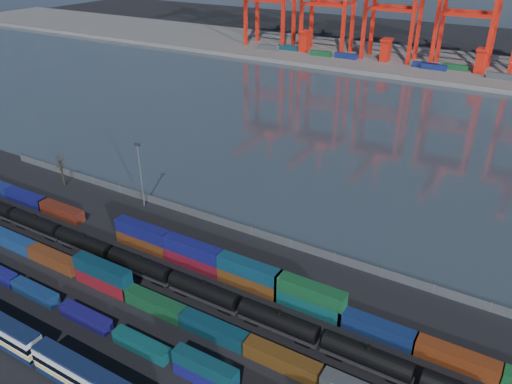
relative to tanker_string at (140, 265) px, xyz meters
The scene contains 12 objects.
ground 12.25m from the tanker_string, 20.58° to the right, with size 700.00×700.00×0.00m, color black.
harbor_water 101.42m from the tanker_string, 83.62° to the left, with size 700.00×700.00×0.00m, color #2B363F.
far_quay 206.08m from the tanker_string, 86.86° to the left, with size 700.00×70.00×2.00m, color #514F4C.
container_row_south 15.24m from the tanker_string, 83.75° to the right, with size 139.12×2.21×4.71m.
container_row_mid 21.00m from the tanker_string, 18.07° to the right, with size 142.90×2.63×5.61m.
container_row_north 13.21m from the tanker_string, 35.50° to the left, with size 142.49×2.67×5.69m.
tanker_string is the anchor object (origin of this frame).
waterfront_fence 26.34m from the tanker_string, 64.63° to the left, with size 160.12×0.12×2.20m.
bare_tree 48.86m from the tanker_string, 156.70° to the left, with size 2.33×2.26×8.80m.
yard_light_mast 29.56m from the tanker_string, 130.71° to the left, with size 1.60×0.40×16.60m.
quay_containers 191.23m from the tanker_string, 89.92° to the left, with size 172.58×10.99×2.60m.
straddle_carriers 196.04m from the tanker_string, 87.43° to the left, with size 140.00×7.00×11.10m.
Camera 1 is at (49.30, -52.94, 60.54)m, focal length 35.00 mm.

